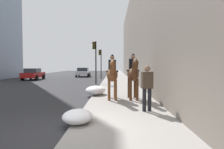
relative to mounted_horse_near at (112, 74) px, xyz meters
The scene contains 10 objects.
sidewalk_slab 4.95m from the mounted_horse_near, behind, with size 120.00×3.25×0.12m, color gray.
mounted_horse_near is the anchor object (origin of this frame).
mounted_horse_far 1.05m from the mounted_horse_near, 91.22° to the right, with size 2.15×0.61×2.32m.
pedestrian_greeting 2.95m from the mounted_horse_near, 153.37° to the right, with size 0.31×0.43×1.70m.
car_near_lane 17.97m from the mounted_horse_near, 33.98° to the left, with size 3.93×1.96×1.44m.
car_mid_lane 22.14m from the mounted_horse_near, 12.58° to the left, with size 3.99×2.02×1.44m.
traffic_light_near_curb 9.43m from the mounted_horse_near, 10.74° to the left, with size 0.20×0.44×4.11m.
traffic_light_far_curb 17.07m from the mounted_horse_near, ahead, with size 0.20×0.44×3.94m.
snow_pile_near 4.42m from the mounted_horse_near, 166.64° to the left, with size 1.14×0.88×0.40m, color white.
snow_pile_far 2.11m from the mounted_horse_near, 32.33° to the left, with size 1.48×1.14×0.51m, color white.
Camera 1 is at (-5.28, -1.24, 1.83)m, focal length 32.14 mm.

